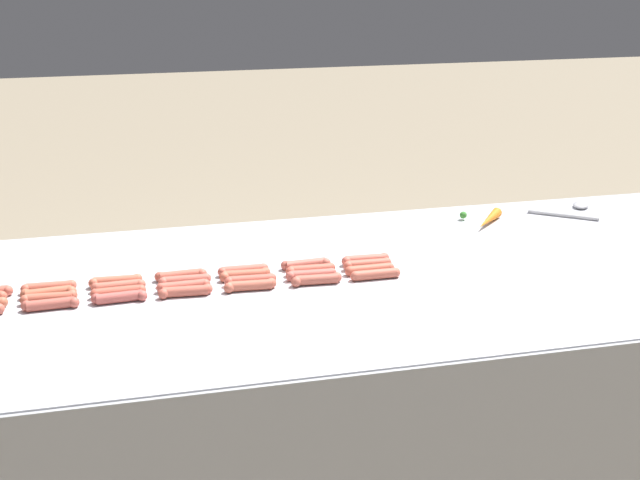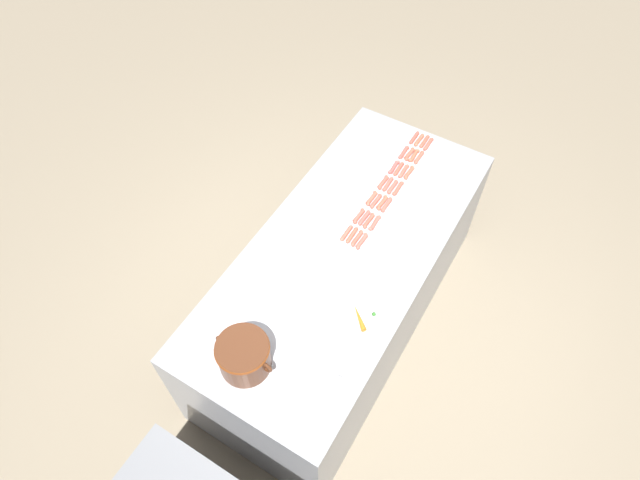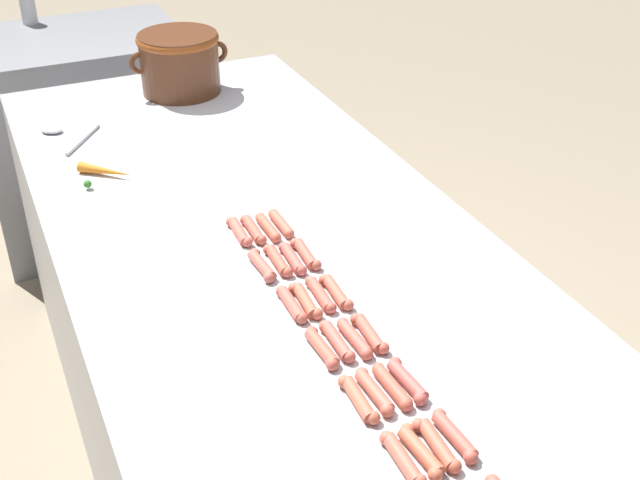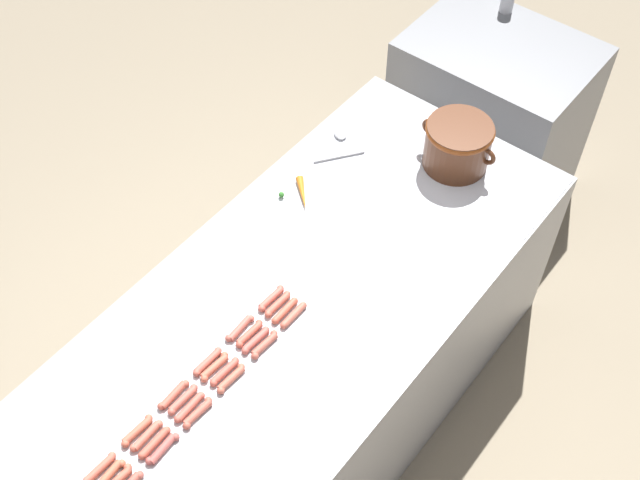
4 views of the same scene
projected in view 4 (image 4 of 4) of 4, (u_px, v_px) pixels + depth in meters
ground_plane at (303, 414)px, 3.68m from camera, size 20.00×20.00×0.00m
griddle_counter at (302, 362)px, 3.32m from camera, size 1.03×2.35×0.92m
back_cabinet at (488, 117)px, 4.24m from camera, size 0.88×0.66×0.92m
hot_dog_1 at (99, 469)px, 2.54m from camera, size 0.03×0.14×0.03m
hot_dog_2 at (137, 431)px, 2.62m from camera, size 0.03×0.14×0.03m
hot_dog_3 at (173, 395)px, 2.70m from camera, size 0.03×0.14×0.03m
hot_dog_4 at (207, 362)px, 2.78m from camera, size 0.03×0.14×0.03m
hot_dog_5 at (240, 328)px, 2.87m from camera, size 0.03×0.14×0.03m
hot_dog_6 at (271, 298)px, 2.95m from camera, size 0.03×0.14×0.03m
hot_dog_8 at (108, 476)px, 2.53m from camera, size 0.03×0.13×0.03m
hot_dog_9 at (147, 436)px, 2.61m from camera, size 0.03×0.14×0.03m
hot_dog_10 at (183, 400)px, 2.69m from camera, size 0.03×0.14×0.03m
hot_dog_11 at (214, 367)px, 2.77m from camera, size 0.03×0.13×0.03m
hot_dog_12 at (249, 334)px, 2.85m from camera, size 0.03×0.14×0.03m
hot_dog_13 at (278, 304)px, 2.93m from camera, size 0.03×0.14×0.03m
hot_dog_16 at (155, 443)px, 2.60m from camera, size 0.03×0.14×0.03m
hot_dog_17 at (190, 408)px, 2.68m from camera, size 0.03×0.14×0.03m
hot_dog_18 at (224, 372)px, 2.76m from camera, size 0.03×0.14×0.03m
hot_dog_19 at (255, 340)px, 2.84m from camera, size 0.03×0.14×0.03m
hot_dog_20 at (285, 311)px, 2.91m from camera, size 0.03×0.14×0.03m
hot_dog_23 at (163, 449)px, 2.59m from camera, size 0.03×0.14×0.03m
hot_dog_24 at (198, 413)px, 2.66m from camera, size 0.03×0.14×0.03m
hot_dog_25 at (231, 379)px, 2.74m from camera, size 0.03×0.14×0.03m
hot_dog_26 at (265, 345)px, 2.83m from camera, size 0.03×0.14×0.03m
hot_dog_27 at (294, 315)px, 2.90m from camera, size 0.03×0.14×0.03m
bean_pot at (458, 143)px, 3.30m from camera, size 0.35×0.28×0.21m
serving_spoon at (340, 142)px, 3.46m from camera, size 0.19×0.24×0.02m
carrot at (301, 194)px, 3.26m from camera, size 0.15×0.14×0.03m
soda_can at (508, 0)px, 4.00m from camera, size 0.07×0.07×0.12m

